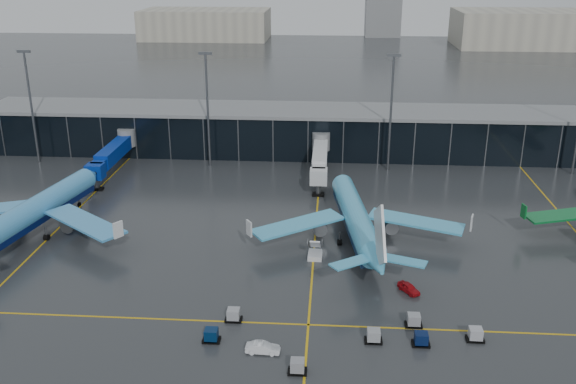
# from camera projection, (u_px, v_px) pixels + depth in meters

# --- Properties ---
(ground) EXTENTS (600.00, 600.00, 0.00)m
(ground) POSITION_uv_depth(u_px,v_px,m) (247.00, 269.00, 97.74)
(ground) COLOR #282B2D
(ground) RESTS_ON ground
(terminal_pier) EXTENTS (142.00, 17.00, 10.70)m
(terminal_pier) POSITION_uv_depth(u_px,v_px,m) (280.00, 130.00, 153.81)
(terminal_pier) COLOR black
(terminal_pier) RESTS_ON ground
(jet_bridges) EXTENTS (94.00, 27.50, 7.20)m
(jet_bridges) POSITION_uv_depth(u_px,v_px,m) (112.00, 154.00, 138.67)
(jet_bridges) COLOR #595B60
(jet_bridges) RESTS_ON ground
(flood_masts) EXTENTS (203.00, 0.50, 25.50)m
(flood_masts) POSITION_uv_depth(u_px,v_px,m) (298.00, 107.00, 139.33)
(flood_masts) COLOR #595B60
(flood_masts) RESTS_ON ground
(distant_hangars) EXTENTS (260.00, 71.00, 22.00)m
(distant_hangars) POSITION_uv_depth(u_px,v_px,m) (405.00, 26.00, 343.83)
(distant_hangars) COLOR #B2AD99
(distant_hangars) RESTS_ON ground
(taxi_lines) EXTENTS (220.00, 120.00, 0.02)m
(taxi_lines) POSITION_uv_depth(u_px,v_px,m) (315.00, 242.00, 106.99)
(taxi_lines) COLOR gold
(taxi_lines) RESTS_ON ground
(airliner_arkefly) EXTENTS (46.11, 50.49, 13.64)m
(airliner_arkefly) POSITION_uv_depth(u_px,v_px,m) (33.00, 196.00, 107.94)
(airliner_arkefly) COLOR #429AD9
(airliner_arkefly) RESTS_ON ground
(airliner_klm_near) EXTENTS (42.51, 46.94, 13.01)m
(airliner_klm_near) POSITION_uv_depth(u_px,v_px,m) (356.00, 203.00, 105.76)
(airliner_klm_near) COLOR #42ABD8
(airliner_klm_near) RESTS_ON ground
(baggage_carts) EXTENTS (34.86, 12.36, 1.70)m
(baggage_carts) POSITION_uv_depth(u_px,v_px,m) (347.00, 335.00, 79.40)
(baggage_carts) COLOR black
(baggage_carts) RESTS_ON ground
(mobile_airstair) EXTENTS (2.29, 3.26, 3.45)m
(mobile_airstair) POSITION_uv_depth(u_px,v_px,m) (315.00, 253.00, 101.22)
(mobile_airstair) COLOR silver
(mobile_airstair) RESTS_ON ground
(service_van_red) EXTENTS (3.40, 4.04, 1.30)m
(service_van_red) POSITION_uv_depth(u_px,v_px,m) (409.00, 288.00, 90.87)
(service_van_red) COLOR #B70E15
(service_van_red) RESTS_ON ground
(service_van_white) EXTENTS (4.20, 1.59, 1.37)m
(service_van_white) POSITION_uv_depth(u_px,v_px,m) (263.00, 348.00, 76.98)
(service_van_white) COLOR silver
(service_van_white) RESTS_ON ground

